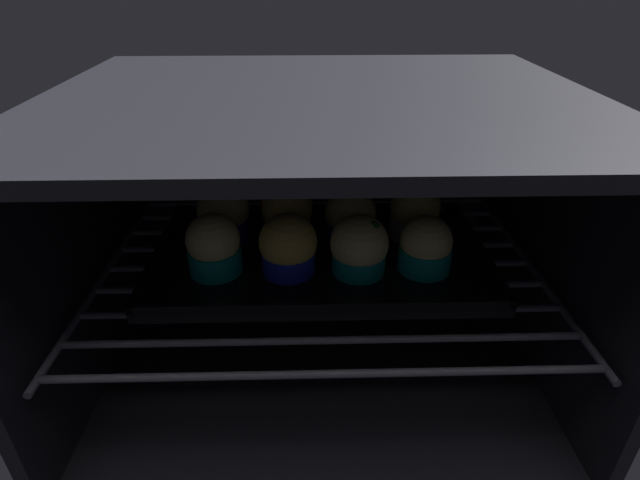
{
  "coord_description": "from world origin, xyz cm",
  "views": [
    {
      "loc": [
        -1.43,
        -31.13,
        47.78
      ],
      "look_at": [
        0.0,
        22.71,
        17.02
      ],
      "focal_mm": 27.6,
      "sensor_mm": 36.0,
      "label": 1
    }
  ],
  "objects_px": {
    "muffin_row0_col1": "(288,247)",
    "muffin_row1_col0": "(224,213)",
    "muffin_row0_col0": "(214,246)",
    "muffin_row1_col3": "(415,212)",
    "muffin_row1_col1": "(287,213)",
    "muffin_row1_col2": "(350,216)",
    "muffin_row0_col3": "(426,247)",
    "baking_tray": "(320,256)",
    "muffin_row0_col2": "(359,247)"
  },
  "relations": [
    {
      "from": "baking_tray",
      "to": "muffin_row1_col0",
      "type": "height_order",
      "value": "muffin_row1_col0"
    },
    {
      "from": "baking_tray",
      "to": "muffin_row0_col2",
      "type": "xyz_separation_m",
      "value": [
        0.04,
        -0.04,
        0.04
      ]
    },
    {
      "from": "muffin_row1_col2",
      "to": "muffin_row1_col1",
      "type": "bearing_deg",
      "value": 178.64
    },
    {
      "from": "muffin_row0_col3",
      "to": "muffin_row1_col1",
      "type": "height_order",
      "value": "muffin_row1_col1"
    },
    {
      "from": "muffin_row1_col1",
      "to": "muffin_row1_col3",
      "type": "bearing_deg",
      "value": -0.35
    },
    {
      "from": "muffin_row1_col1",
      "to": "muffin_row1_col0",
      "type": "bearing_deg",
      "value": 178.29
    },
    {
      "from": "muffin_row0_col3",
      "to": "muffin_row1_col1",
      "type": "relative_size",
      "value": 0.85
    },
    {
      "from": "muffin_row1_col1",
      "to": "muffin_row1_col3",
      "type": "relative_size",
      "value": 1.05
    },
    {
      "from": "baking_tray",
      "to": "muffin_row0_col1",
      "type": "relative_size",
      "value": 5.63
    },
    {
      "from": "muffin_row0_col2",
      "to": "muffin_row0_col3",
      "type": "bearing_deg",
      "value": 2.23
    },
    {
      "from": "baking_tray",
      "to": "muffin_row0_col2",
      "type": "relative_size",
      "value": 5.7
    },
    {
      "from": "baking_tray",
      "to": "muffin_row1_col3",
      "type": "height_order",
      "value": "muffin_row1_col3"
    },
    {
      "from": "muffin_row1_col2",
      "to": "muffin_row1_col3",
      "type": "height_order",
      "value": "muffin_row1_col3"
    },
    {
      "from": "muffin_row0_col3",
      "to": "muffin_row1_col2",
      "type": "relative_size",
      "value": 0.99
    },
    {
      "from": "baking_tray",
      "to": "muffin_row0_col0",
      "type": "relative_size",
      "value": 5.61
    },
    {
      "from": "muffin_row0_col3",
      "to": "baking_tray",
      "type": "bearing_deg",
      "value": 161.78
    },
    {
      "from": "muffin_row0_col3",
      "to": "muffin_row1_col1",
      "type": "xyz_separation_m",
      "value": [
        -0.17,
        0.08,
        0.01
      ]
    },
    {
      "from": "baking_tray",
      "to": "muffin_row0_col1",
      "type": "bearing_deg",
      "value": -133.29
    },
    {
      "from": "muffin_row0_col2",
      "to": "muffin_row1_col0",
      "type": "distance_m",
      "value": 0.19
    },
    {
      "from": "muffin_row0_col3",
      "to": "muffin_row1_col1",
      "type": "distance_m",
      "value": 0.19
    },
    {
      "from": "muffin_row1_col0",
      "to": "muffin_row0_col3",
      "type": "bearing_deg",
      "value": -18.98
    },
    {
      "from": "muffin_row1_col0",
      "to": "muffin_row1_col1",
      "type": "xyz_separation_m",
      "value": [
        0.08,
        -0.0,
        0.0
      ]
    },
    {
      "from": "muffin_row1_col1",
      "to": "muffin_row1_col2",
      "type": "relative_size",
      "value": 1.17
    },
    {
      "from": "muffin_row0_col1",
      "to": "muffin_row1_col1",
      "type": "distance_m",
      "value": 0.08
    },
    {
      "from": "muffin_row0_col3",
      "to": "muffin_row1_col3",
      "type": "distance_m",
      "value": 0.08
    },
    {
      "from": "muffin_row0_col1",
      "to": "muffin_row0_col2",
      "type": "height_order",
      "value": "same"
    },
    {
      "from": "muffin_row0_col0",
      "to": "muffin_row0_col1",
      "type": "bearing_deg",
      "value": -1.6
    },
    {
      "from": "muffin_row1_col3",
      "to": "muffin_row1_col2",
      "type": "bearing_deg",
      "value": -179.37
    },
    {
      "from": "muffin_row1_col1",
      "to": "muffin_row1_col3",
      "type": "distance_m",
      "value": 0.17
    },
    {
      "from": "muffin_row1_col2",
      "to": "muffin_row1_col3",
      "type": "bearing_deg",
      "value": 0.63
    },
    {
      "from": "muffin_row0_col0",
      "to": "muffin_row0_col3",
      "type": "xyz_separation_m",
      "value": [
        0.25,
        -0.0,
        -0.0
      ]
    },
    {
      "from": "muffin_row1_col2",
      "to": "muffin_row1_col3",
      "type": "distance_m",
      "value": 0.09
    },
    {
      "from": "baking_tray",
      "to": "muffin_row0_col3",
      "type": "height_order",
      "value": "muffin_row0_col3"
    },
    {
      "from": "muffin_row0_col0",
      "to": "muffin_row1_col3",
      "type": "xyz_separation_m",
      "value": [
        0.25,
        0.08,
        0.0
      ]
    },
    {
      "from": "muffin_row0_col2",
      "to": "muffin_row0_col0",
      "type": "bearing_deg",
      "value": 178.17
    },
    {
      "from": "muffin_row0_col3",
      "to": "muffin_row0_col0",
      "type": "bearing_deg",
      "value": 179.45
    },
    {
      "from": "muffin_row1_col0",
      "to": "muffin_row0_col2",
      "type": "bearing_deg",
      "value": -27.54
    },
    {
      "from": "muffin_row0_col1",
      "to": "muffin_row0_col0",
      "type": "bearing_deg",
      "value": 178.4
    },
    {
      "from": "baking_tray",
      "to": "muffin_row0_col1",
      "type": "height_order",
      "value": "muffin_row0_col1"
    },
    {
      "from": "muffin_row0_col0",
      "to": "baking_tray",
      "type": "bearing_deg",
      "value": 17.01
    },
    {
      "from": "muffin_row0_col0",
      "to": "muffin_row1_col1",
      "type": "distance_m",
      "value": 0.12
    },
    {
      "from": "muffin_row1_col2",
      "to": "muffin_row1_col3",
      "type": "xyz_separation_m",
      "value": [
        0.09,
        0.0,
        0.01
      ]
    },
    {
      "from": "muffin_row1_col3",
      "to": "muffin_row1_col0",
      "type": "bearing_deg",
      "value": 179.2
    },
    {
      "from": "baking_tray",
      "to": "muffin_row1_col3",
      "type": "bearing_deg",
      "value": 18.17
    },
    {
      "from": "muffin_row0_col1",
      "to": "muffin_row1_col3",
      "type": "distance_m",
      "value": 0.18
    },
    {
      "from": "muffin_row0_col0",
      "to": "muffin_row1_col2",
      "type": "distance_m",
      "value": 0.18
    },
    {
      "from": "muffin_row0_col1",
      "to": "muffin_row0_col2",
      "type": "xyz_separation_m",
      "value": [
        0.08,
        -0.0,
        -0.0
      ]
    },
    {
      "from": "muffin_row0_col3",
      "to": "muffin_row1_col3",
      "type": "height_order",
      "value": "muffin_row1_col3"
    },
    {
      "from": "muffin_row0_col1",
      "to": "muffin_row1_col0",
      "type": "distance_m",
      "value": 0.12
    },
    {
      "from": "muffin_row1_col0",
      "to": "baking_tray",
      "type": "bearing_deg",
      "value": -19.73
    }
  ]
}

